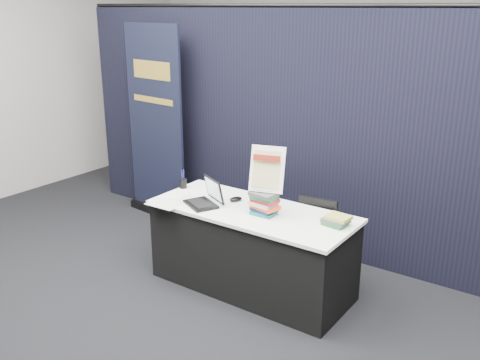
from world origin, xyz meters
name	(u,v)px	position (x,y,z in m)	size (l,w,h in m)	color
floor	(214,314)	(0.00, 0.00, 0.00)	(8.00, 8.00, 0.00)	black
wall_back	(401,59)	(0.00, 4.00, 1.75)	(8.00, 0.02, 3.50)	#ADAAA3
drape_partition	(312,135)	(0.00, 1.60, 1.20)	(6.00, 0.08, 2.40)	black
display_table	(252,249)	(0.00, 0.55, 0.38)	(1.80, 0.75, 0.75)	black
laptop	(204,198)	(-0.42, 0.41, 0.81)	(0.37, 0.36, 0.23)	black
mouse	(236,199)	(-0.24, 0.64, 0.77)	(0.08, 0.12, 0.04)	black
brochure_left	(165,204)	(-0.70, 0.22, 0.75)	(0.30, 0.21, 0.00)	silver
brochure_mid	(178,202)	(-0.64, 0.32, 0.75)	(0.30, 0.21, 0.00)	white
brochure_right	(190,201)	(-0.57, 0.39, 0.75)	(0.32, 0.23, 0.00)	silver
pen_cup	(183,183)	(-0.86, 0.64, 0.80)	(0.07, 0.07, 0.09)	black
book_stack_tall	(265,203)	(0.15, 0.52, 0.85)	(0.22, 0.18, 0.20)	#1B695F
book_stack_short	(336,221)	(0.74, 0.65, 0.79)	(0.21, 0.17, 0.08)	#1B6827
info_sign	(267,170)	(0.15, 0.55, 1.14)	(0.31, 0.19, 0.39)	black
pullup_banner	(156,135)	(-1.90, 1.35, 0.99)	(0.95, 0.20, 2.24)	black
stacking_chair	(309,242)	(0.42, 0.82, 0.46)	(0.40, 0.41, 0.82)	black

